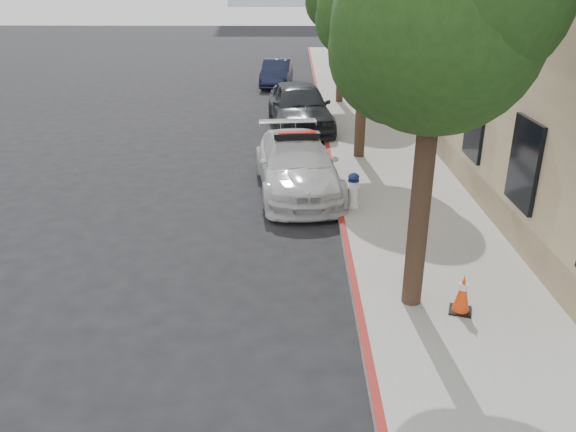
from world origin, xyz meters
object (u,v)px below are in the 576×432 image
at_px(police_car, 297,164).
at_px(fire_hydrant, 353,190).
at_px(traffic_cone, 462,293).
at_px(parked_car_far, 277,73).
at_px(parked_car_mid, 299,106).

xyz_separation_m(police_car, fire_hydrant, (1.25, -1.45, -0.14)).
bearing_deg(fire_hydrant, police_car, 113.31).
xyz_separation_m(police_car, traffic_cone, (2.50, -5.76, -0.21)).
bearing_deg(traffic_cone, police_car, 113.45).
height_order(police_car, parked_car_far, police_car).
distance_m(parked_car_far, fire_hydrant, 16.73).
bearing_deg(fire_hydrant, traffic_cone, -91.25).
xyz_separation_m(parked_car_far, traffic_cone, (3.47, -20.89, -0.17)).
bearing_deg(parked_car_far, fire_hydrant, -78.68).
xyz_separation_m(parked_car_far, fire_hydrant, (2.22, -16.58, -0.10)).
height_order(parked_car_mid, fire_hydrant, parked_car_mid).
relative_size(fire_hydrant, traffic_cone, 1.25).
bearing_deg(parked_car_far, traffic_cone, -76.87).
bearing_deg(parked_car_mid, police_car, -98.37).
distance_m(fire_hydrant, traffic_cone, 4.49).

